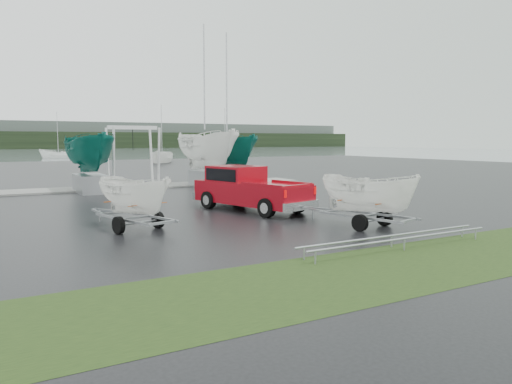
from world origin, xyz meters
The scene contains 15 objects.
ground_plane centered at (0.00, 0.00, 0.00)m, with size 120.00×120.00×0.00m, color black.
lake centered at (0.00, 100.00, -0.01)m, with size 300.00×300.00×0.00m, color slate.
grass_verge centered at (0.00, -11.00, 0.00)m, with size 40.00×40.00×0.00m, color black.
dock centered at (0.00, 13.00, 0.05)m, with size 30.00×3.00×0.12m, color gray.
pickup_truck centered at (4.11, -0.11, 1.04)m, with size 3.40×6.29×1.99m.
trailer_hitched centered at (5.67, -6.41, 2.45)m, with size 2.01×3.78×4.50m.
trailer_parked centered at (-1.79, -2.65, 2.38)m, with size 2.09×3.78×4.37m.
boat_hoist centered at (2.72, 13.00, 2.67)m, with size 3.30×2.18×4.12m.
keelboat_1 centered at (-0.47, 11.20, 3.92)m, with size 2.47×3.20×7.66m.
keelboat_2 centered at (7.26, 11.00, 4.33)m, with size 2.72×3.20×10.90m.
keelboat_3 centered at (9.11, 11.30, 3.84)m, with size 2.42×3.20×10.59m.
mast_rack_2 centered at (4.00, -9.50, 0.35)m, with size 7.00×0.56×0.06m.
moored_boat_2 centered at (16.74, 47.20, 0.00)m, with size 3.66×3.69×11.49m.
moored_boat_3 centered at (27.92, 49.88, 0.01)m, with size 2.84×2.79×11.21m.
moored_boat_5 centered at (6.84, 72.52, 0.01)m, with size 3.10×3.06×11.19m.
Camera 1 is at (-6.84, -19.90, 3.20)m, focal length 35.00 mm.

